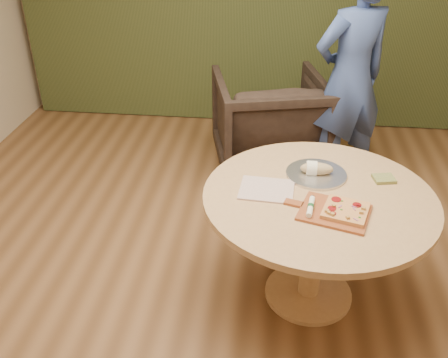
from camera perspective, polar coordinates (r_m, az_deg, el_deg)
room_shell at (r=2.31m, az=0.69°, el=9.49°), size 5.04×6.04×2.84m
pedestal_table at (r=2.89m, az=10.58°, el=-4.11°), size 1.30×1.30×0.75m
pizza_paddle at (r=2.67m, az=12.29°, el=-3.70°), size 0.47×0.37×0.01m
flatbread_pizza at (r=2.66m, az=13.71°, el=-3.50°), size 0.27×0.27×0.04m
cutlery_roll at (r=2.65m, az=9.87°, el=-3.13°), size 0.05×0.20×0.03m
newspaper at (r=2.81m, az=4.90°, el=-1.21°), size 0.32×0.27×0.01m
serving_tray at (r=2.99m, az=10.49°, el=0.57°), size 0.36×0.36×0.02m
bread_roll at (r=2.97m, az=10.39°, el=1.18°), size 0.19×0.09×0.09m
green_packet at (r=3.03m, az=17.80°, el=0.03°), size 0.14×0.12×0.02m
armchair at (r=4.40m, az=5.17°, el=6.99°), size 1.08×1.04×0.93m
person_standing at (r=4.09m, az=14.20°, el=11.04°), size 0.80×0.71×1.82m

